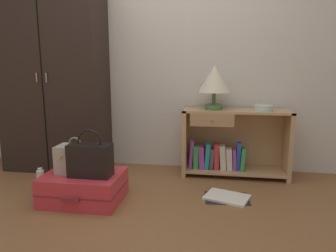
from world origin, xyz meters
TOP-DOWN VIEW (x-y plane):
  - ground_plane at (0.00, 0.00)m, footprint 9.00×9.00m
  - back_wall at (0.00, 1.50)m, footprint 6.40×0.10m
  - wardrobe at (-1.07, 1.20)m, footprint 1.04×0.47m
  - bookshelf at (0.74, 1.26)m, footprint 1.03×0.36m
  - table_lamp at (0.56, 1.24)m, footprint 0.32×0.32m
  - bowl at (1.03, 1.21)m, footprint 0.17×0.17m
  - suitcase_large at (-0.45, 0.44)m, footprint 0.62×0.48m
  - train_case at (-0.52, 0.46)m, footprint 0.29×0.20m
  - handbag at (-0.37, 0.40)m, footprint 0.33×0.16m
  - bottle at (-0.88, 0.53)m, footprint 0.06×0.06m
  - open_book_on_floor at (0.70, 0.66)m, footprint 0.40×0.34m

SIDE VIEW (x-z plane):
  - ground_plane at x=0.00m, z-range 0.00..0.00m
  - open_book_on_floor at x=0.70m, z-range 0.00..0.02m
  - bottle at x=-0.88m, z-range -0.01..0.21m
  - suitcase_large at x=-0.45m, z-range 0.00..0.23m
  - bookshelf at x=0.74m, z-range -0.02..0.65m
  - train_case at x=-0.52m, z-range 0.20..0.49m
  - handbag at x=-0.37m, z-range 0.18..0.55m
  - bowl at x=1.03m, z-range 0.66..0.72m
  - table_lamp at x=0.56m, z-range 0.73..1.16m
  - wardrobe at x=-1.07m, z-range 0.00..1.94m
  - back_wall at x=0.00m, z-range 0.00..2.60m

